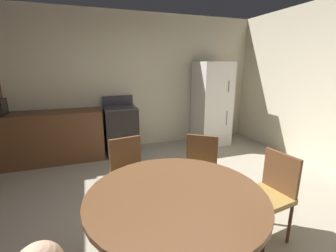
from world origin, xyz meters
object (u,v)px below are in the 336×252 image
at_px(chair_east, 271,191).
at_px(refrigerator, 212,104).
at_px(dining_table, 176,210).
at_px(chair_northeast, 200,167).
at_px(chair_north, 129,171).
at_px(oven_range, 121,130).

bearing_deg(chair_east, refrigerator, -115.54).
xyz_separation_m(refrigerator, dining_table, (-1.97, -2.91, -0.27)).
xyz_separation_m(dining_table, chair_northeast, (0.64, 0.84, -0.11)).
bearing_deg(chair_north, chair_east, 43.82).
relative_size(refrigerator, dining_table, 1.31).
relative_size(dining_table, chair_northeast, 1.55).
bearing_deg(dining_table, chair_east, 7.16).
distance_m(refrigerator, chair_east, 2.95).
xyz_separation_m(chair_northeast, chair_north, (-0.81, 0.20, 0.00)).
distance_m(oven_range, chair_northeast, 2.21).
xyz_separation_m(dining_table, chair_east, (1.05, 0.13, -0.11)).
relative_size(dining_table, chair_north, 1.55).
bearing_deg(oven_range, refrigerator, -1.57).
distance_m(refrigerator, chair_north, 2.87).
xyz_separation_m(dining_table, chair_north, (-0.17, 1.04, -0.11)).
bearing_deg(dining_table, refrigerator, 55.90).
height_order(chair_northeast, chair_north, same).
bearing_deg(refrigerator, dining_table, -124.10).
xyz_separation_m(chair_east, chair_north, (-1.22, 0.91, 0.00)).
xyz_separation_m(oven_range, refrigerator, (1.96, -0.05, 0.41)).
relative_size(oven_range, chair_north, 1.26).
xyz_separation_m(refrigerator, chair_north, (-2.14, -1.87, -0.38)).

